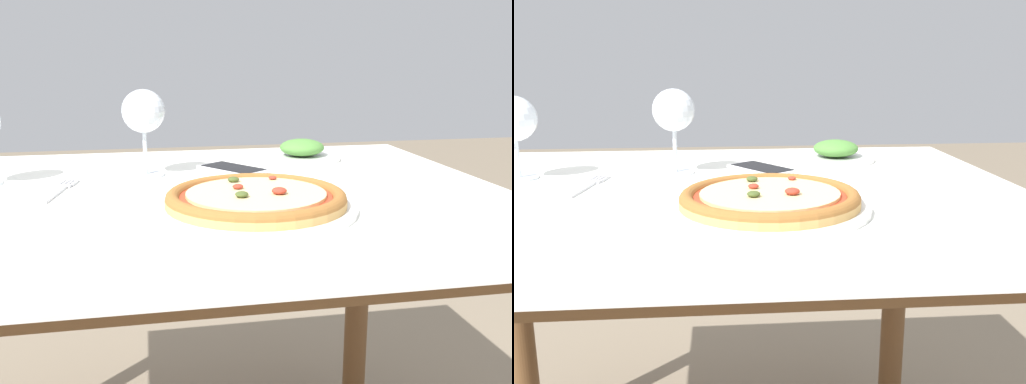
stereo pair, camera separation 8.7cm
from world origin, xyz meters
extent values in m
cube|color=brown|center=(0.00, 0.00, 0.70)|extent=(1.05, 0.80, 0.04)
cube|color=silver|center=(0.00, 0.00, 0.72)|extent=(1.15, 0.90, 0.01)
cylinder|color=brown|center=(-0.47, 0.34, 0.34)|extent=(0.06, 0.06, 0.68)
cylinder|color=brown|center=(0.47, 0.34, 0.34)|extent=(0.06, 0.06, 0.68)
cylinder|color=white|center=(0.10, -0.13, 0.73)|extent=(0.31, 0.31, 0.01)
cylinder|color=tan|center=(0.10, -0.13, 0.74)|extent=(0.28, 0.28, 0.01)
torus|color=#935B28|center=(0.10, -0.13, 0.75)|extent=(0.28, 0.28, 0.02)
cylinder|color=#BC381E|center=(0.10, -0.13, 0.75)|extent=(0.24, 0.24, 0.00)
cylinder|color=beige|center=(0.10, -0.13, 0.75)|extent=(0.22, 0.22, 0.00)
ellipsoid|color=#425123|center=(0.08, -0.05, 0.76)|extent=(0.02, 0.02, 0.01)
ellipsoid|color=#A83323|center=(0.14, -0.15, 0.76)|extent=(0.02, 0.02, 0.01)
ellipsoid|color=#A83323|center=(0.15, -0.05, 0.76)|extent=(0.01, 0.01, 0.01)
ellipsoid|color=#425123|center=(0.08, -0.16, 0.76)|extent=(0.02, 0.02, 0.01)
ellipsoid|color=#A83323|center=(0.08, -0.11, 0.76)|extent=(0.02, 0.02, 0.01)
cube|color=silver|center=(-0.22, 0.03, 0.73)|extent=(0.03, 0.11, 0.00)
cube|color=silver|center=(-0.21, 0.09, 0.73)|extent=(0.03, 0.02, 0.00)
cube|color=silver|center=(-0.22, 0.12, 0.73)|extent=(0.01, 0.05, 0.00)
cube|color=silver|center=(-0.21, 0.12, 0.73)|extent=(0.01, 0.05, 0.00)
cube|color=silver|center=(-0.20, 0.12, 0.73)|extent=(0.01, 0.05, 0.00)
cube|color=silver|center=(-0.19, 0.11, 0.73)|extent=(0.01, 0.05, 0.00)
cylinder|color=silver|center=(-0.06, 0.16, 0.73)|extent=(0.07, 0.07, 0.00)
cylinder|color=silver|center=(-0.06, 0.16, 0.77)|extent=(0.01, 0.01, 0.09)
sphere|color=silver|center=(-0.06, 0.16, 0.85)|extent=(0.08, 0.08, 0.08)
cylinder|color=silver|center=(-0.36, 0.14, 0.73)|extent=(0.07, 0.07, 0.00)
cylinder|color=silver|center=(-0.36, 0.14, 0.77)|extent=(0.01, 0.01, 0.08)
cube|color=white|center=(0.11, 0.17, 0.73)|extent=(0.14, 0.16, 0.01)
cube|color=black|center=(0.11, 0.17, 0.73)|extent=(0.13, 0.14, 0.00)
cylinder|color=white|center=(0.29, 0.27, 0.73)|extent=(0.17, 0.17, 0.01)
ellipsoid|color=#4C8438|center=(0.29, 0.27, 0.75)|extent=(0.10, 0.10, 0.04)
camera|label=1|loc=(-0.06, -0.97, 0.96)|focal=40.00mm
camera|label=2|loc=(0.03, -0.98, 0.96)|focal=40.00mm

